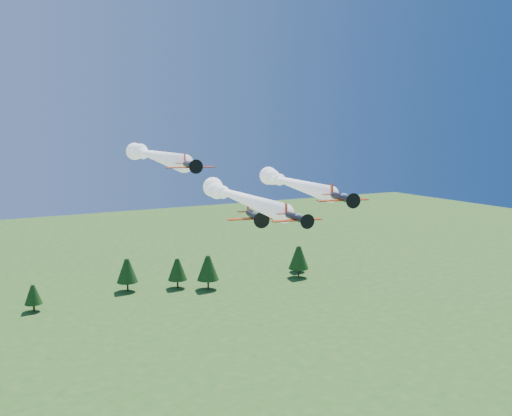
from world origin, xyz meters
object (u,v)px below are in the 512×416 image
plane_lead (235,196)px  plane_left (151,154)px  plane_right (288,182)px  plane_slot (254,216)px

plane_lead → plane_left: (-8.17, 17.80, 6.20)m
plane_left → plane_right: plane_left is taller
plane_right → plane_slot: plane_right is taller
plane_left → plane_right: bearing=-18.2°
plane_left → plane_right: (22.28, -11.76, -5.11)m
plane_lead → plane_right: (14.11, 6.03, 1.09)m
plane_right → plane_slot: 21.67m
plane_left → plane_slot: plane_left is taller
plane_lead → plane_left: 20.54m
plane_left → plane_slot: (6.88, -26.67, -8.25)m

